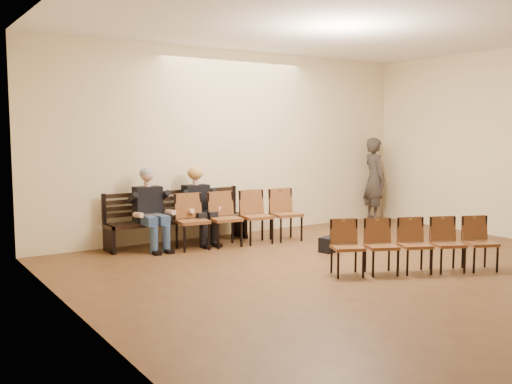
# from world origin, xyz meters

# --- Properties ---
(ground) EXTENTS (10.00, 10.00, 0.00)m
(ground) POSITION_xyz_m (0.00, 0.00, 0.00)
(ground) COLOR brown
(ground) RESTS_ON ground
(room_walls) EXTENTS (8.02, 10.01, 3.51)m
(room_walls) POSITION_xyz_m (0.00, 0.79, 2.54)
(room_walls) COLOR beige
(room_walls) RESTS_ON ground
(bench) EXTENTS (2.60, 0.90, 0.45)m
(bench) POSITION_xyz_m (-1.37, 4.65, 0.23)
(bench) COLOR black
(bench) RESTS_ON ground
(seated_man) EXTENTS (0.57, 0.79, 1.36)m
(seated_man) POSITION_xyz_m (-1.95, 4.53, 0.68)
(seated_man) COLOR black
(seated_man) RESTS_ON ground
(seated_woman) EXTENTS (0.55, 0.77, 1.29)m
(seated_woman) POSITION_xyz_m (-1.04, 4.53, 0.64)
(seated_woman) COLOR black
(seated_woman) RESTS_ON ground
(laptop) EXTENTS (0.34, 0.29, 0.22)m
(laptop) POSITION_xyz_m (-1.97, 4.40, 0.56)
(laptop) COLOR #B6B6BB
(laptop) RESTS_ON bench
(water_bottle) EXTENTS (0.07, 0.07, 0.22)m
(water_bottle) POSITION_xyz_m (-0.87, 4.29, 0.56)
(water_bottle) COLOR silver
(water_bottle) RESTS_ON bench
(bag) EXTENTS (0.38, 0.31, 0.25)m
(bag) POSITION_xyz_m (0.41, 2.68, 0.12)
(bag) COLOR black
(bag) RESTS_ON ground
(passerby) EXTENTS (0.70, 0.88, 2.12)m
(passerby) POSITION_xyz_m (3.50, 4.75, 1.06)
(passerby) COLOR #36302C
(passerby) RESTS_ON ground
(chair_row_front) EXTENTS (2.34, 0.79, 0.94)m
(chair_row_front) POSITION_xyz_m (-0.48, 4.00, 0.47)
(chair_row_front) COLOR brown
(chair_row_front) RESTS_ON ground
(chair_row_back) EXTENTS (2.33, 1.37, 0.77)m
(chair_row_back) POSITION_xyz_m (0.48, 0.95, 0.39)
(chair_row_back) COLOR brown
(chair_row_back) RESTS_ON ground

